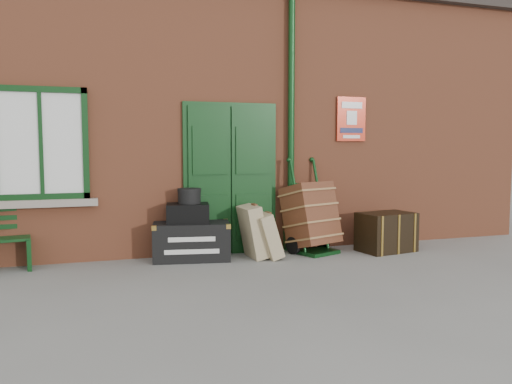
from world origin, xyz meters
name	(u,v)px	position (x,y,z in m)	size (l,w,h in m)	color
ground	(284,275)	(0.00, 0.00, 0.00)	(80.00, 80.00, 0.00)	gray
station_building	(218,118)	(0.00, 3.49, 2.16)	(10.30, 4.30, 4.36)	#B05A38
houdini_trunk	(192,241)	(-0.94, 1.23, 0.27)	(1.07, 0.59, 0.54)	black
strongbox	(188,213)	(-0.99, 1.23, 0.67)	(0.59, 0.43, 0.27)	black
hatbox	(189,196)	(-0.96, 1.25, 0.91)	(0.32, 0.32, 0.21)	black
suitcase_back	(253,231)	(-0.07, 1.06, 0.39)	(0.21, 0.53, 0.74)	tan
suitcase_front	(267,236)	(0.11, 0.96, 0.33)	(0.19, 0.48, 0.64)	tan
porter_trolley	(311,217)	(0.88, 1.18, 0.55)	(0.90, 0.93, 1.41)	#0D3714
dark_trunk	(386,232)	(2.03, 0.90, 0.30)	(0.83, 0.54, 0.60)	black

